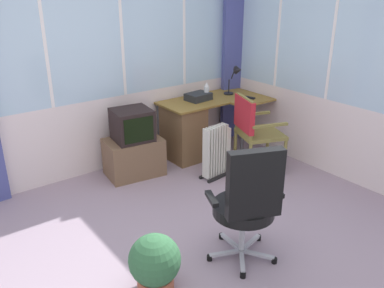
{
  "coord_description": "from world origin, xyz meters",
  "views": [
    {
      "loc": [
        -1.78,
        -2.3,
        2.16
      ],
      "look_at": [
        0.34,
        0.51,
        0.73
      ],
      "focal_mm": 38.12,
      "sensor_mm": 36.0,
      "label": 1
    }
  ],
  "objects_px": {
    "desk": "(187,128)",
    "paper_tray": "(198,97)",
    "office_chair": "(248,200)",
    "space_heater": "(217,151)",
    "potted_plant": "(155,263)",
    "tv_remote": "(250,98)",
    "spray_bottle": "(207,91)",
    "desk_lamp": "(236,75)",
    "wooden_armchair": "(251,125)",
    "tv_on_stand": "(133,147)"
  },
  "relations": [
    {
      "from": "tv_remote",
      "to": "paper_tray",
      "type": "relative_size",
      "value": 0.5
    },
    {
      "from": "tv_remote",
      "to": "office_chair",
      "type": "relative_size",
      "value": 0.14
    },
    {
      "from": "desk_lamp",
      "to": "tv_on_stand",
      "type": "height_order",
      "value": "desk_lamp"
    },
    {
      "from": "spray_bottle",
      "to": "paper_tray",
      "type": "relative_size",
      "value": 0.72
    },
    {
      "from": "paper_tray",
      "to": "potted_plant",
      "type": "height_order",
      "value": "paper_tray"
    },
    {
      "from": "desk_lamp",
      "to": "potted_plant",
      "type": "height_order",
      "value": "desk_lamp"
    },
    {
      "from": "spray_bottle",
      "to": "paper_tray",
      "type": "height_order",
      "value": "spray_bottle"
    },
    {
      "from": "desk_lamp",
      "to": "tv_on_stand",
      "type": "distance_m",
      "value": 1.7
    },
    {
      "from": "desk_lamp",
      "to": "space_heater",
      "type": "height_order",
      "value": "desk_lamp"
    },
    {
      "from": "spray_bottle",
      "to": "space_heater",
      "type": "distance_m",
      "value": 0.93
    },
    {
      "from": "desk_lamp",
      "to": "tv_on_stand",
      "type": "bearing_deg",
      "value": 179.96
    },
    {
      "from": "office_chair",
      "to": "potted_plant",
      "type": "xyz_separation_m",
      "value": [
        -0.76,
        0.17,
        -0.34
      ]
    },
    {
      "from": "space_heater",
      "to": "wooden_armchair",
      "type": "bearing_deg",
      "value": -18.46
    },
    {
      "from": "tv_remote",
      "to": "spray_bottle",
      "type": "xyz_separation_m",
      "value": [
        -0.46,
        0.32,
        0.09
      ]
    },
    {
      "from": "office_chair",
      "to": "space_heater",
      "type": "bearing_deg",
      "value": 58.23
    },
    {
      "from": "desk",
      "to": "spray_bottle",
      "type": "xyz_separation_m",
      "value": [
        0.33,
        0.02,
        0.43
      ]
    },
    {
      "from": "desk_lamp",
      "to": "spray_bottle",
      "type": "distance_m",
      "value": 0.48
    },
    {
      "from": "spray_bottle",
      "to": "wooden_armchair",
      "type": "height_order",
      "value": "spray_bottle"
    },
    {
      "from": "potted_plant",
      "to": "paper_tray",
      "type": "bearing_deg",
      "value": 45.22
    },
    {
      "from": "spray_bottle",
      "to": "paper_tray",
      "type": "distance_m",
      "value": 0.14
    },
    {
      "from": "wooden_armchair",
      "to": "potted_plant",
      "type": "height_order",
      "value": "wooden_armchair"
    },
    {
      "from": "wooden_armchair",
      "to": "tv_remote",
      "type": "bearing_deg",
      "value": 47.87
    },
    {
      "from": "space_heater",
      "to": "potted_plant",
      "type": "relative_size",
      "value": 1.37
    },
    {
      "from": "tv_remote",
      "to": "tv_on_stand",
      "type": "bearing_deg",
      "value": 155.2
    },
    {
      "from": "potted_plant",
      "to": "spray_bottle",
      "type": "bearing_deg",
      "value": 43.11
    },
    {
      "from": "paper_tray",
      "to": "office_chair",
      "type": "distance_m",
      "value": 2.32
    },
    {
      "from": "desk",
      "to": "desk_lamp",
      "type": "height_order",
      "value": "desk_lamp"
    },
    {
      "from": "desk_lamp",
      "to": "tv_remote",
      "type": "height_order",
      "value": "desk_lamp"
    },
    {
      "from": "wooden_armchair",
      "to": "potted_plant",
      "type": "bearing_deg",
      "value": -152.42
    },
    {
      "from": "desk",
      "to": "space_heater",
      "type": "relative_size",
      "value": 2.15
    },
    {
      "from": "tv_remote",
      "to": "spray_bottle",
      "type": "height_order",
      "value": "spray_bottle"
    },
    {
      "from": "desk",
      "to": "paper_tray",
      "type": "bearing_deg",
      "value": 10.53
    },
    {
      "from": "spray_bottle",
      "to": "space_heater",
      "type": "bearing_deg",
      "value": -119.64
    },
    {
      "from": "wooden_armchair",
      "to": "tv_on_stand",
      "type": "xyz_separation_m",
      "value": [
        -1.14,
        0.76,
        -0.24
      ]
    },
    {
      "from": "desk",
      "to": "tv_remote",
      "type": "xyz_separation_m",
      "value": [
        0.78,
        -0.3,
        0.34
      ]
    },
    {
      "from": "desk_lamp",
      "to": "desk",
      "type": "bearing_deg",
      "value": 177.6
    },
    {
      "from": "desk",
      "to": "paper_tray",
      "type": "xyz_separation_m",
      "value": [
        0.21,
        0.04,
        0.38
      ]
    },
    {
      "from": "potted_plant",
      "to": "space_heater",
      "type": "bearing_deg",
      "value": 36.42
    },
    {
      "from": "tv_remote",
      "to": "space_heater",
      "type": "relative_size",
      "value": 0.24
    },
    {
      "from": "paper_tray",
      "to": "tv_on_stand",
      "type": "height_order",
      "value": "paper_tray"
    },
    {
      "from": "potted_plant",
      "to": "tv_on_stand",
      "type": "bearing_deg",
      "value": 64.81
    },
    {
      "from": "tv_remote",
      "to": "paper_tray",
      "type": "height_order",
      "value": "paper_tray"
    },
    {
      "from": "paper_tray",
      "to": "tv_on_stand",
      "type": "xyz_separation_m",
      "value": [
        -1.01,
        -0.07,
        -0.41
      ]
    },
    {
      "from": "desk",
      "to": "potted_plant",
      "type": "height_order",
      "value": "desk"
    },
    {
      "from": "desk_lamp",
      "to": "office_chair",
      "type": "height_order",
      "value": "desk_lamp"
    },
    {
      "from": "spray_bottle",
      "to": "office_chair",
      "type": "relative_size",
      "value": 0.21
    },
    {
      "from": "desk_lamp",
      "to": "potted_plant",
      "type": "relative_size",
      "value": 0.85
    },
    {
      "from": "desk",
      "to": "wooden_armchair",
      "type": "relative_size",
      "value": 1.45
    },
    {
      "from": "desk",
      "to": "desk_lamp",
      "type": "bearing_deg",
      "value": -2.4
    },
    {
      "from": "desk_lamp",
      "to": "office_chair",
      "type": "bearing_deg",
      "value": -130.39
    }
  ]
}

